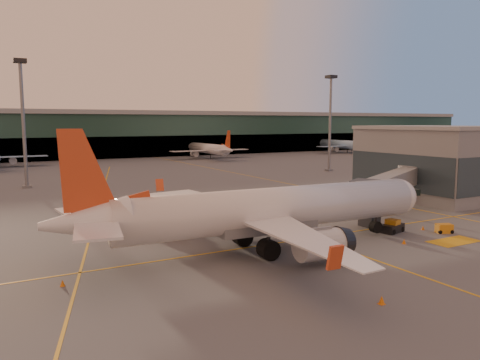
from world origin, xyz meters
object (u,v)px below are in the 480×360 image
main_airplane (264,212)px  pushback_tug (393,227)px  catering_truck (171,212)px  gpu_cart (444,229)px

main_airplane → pushback_tug: main_airplane is taller
catering_truck → pushback_tug: catering_truck is taller
pushback_tug → catering_truck: bearing=140.4°
main_airplane → gpu_cart: size_ratio=19.44×
gpu_cart → pushback_tug: (-5.11, 3.32, 0.11)m
pushback_tug → gpu_cart: bearing=-48.0°
main_airplane → pushback_tug: (18.04, -0.64, -3.49)m
catering_truck → pushback_tug: size_ratio=2.03×
main_airplane → gpu_cart: 23.76m
gpu_cart → pushback_tug: pushback_tug is taller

